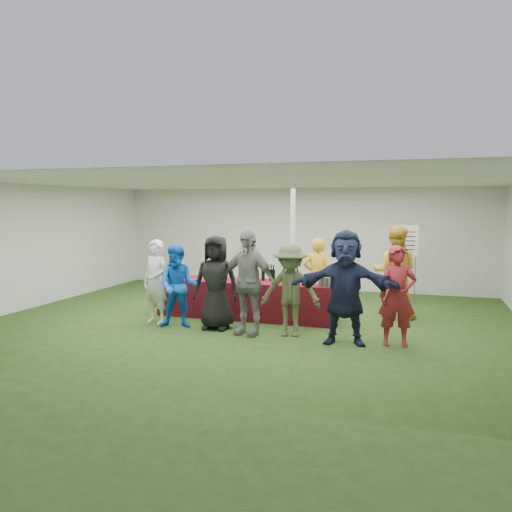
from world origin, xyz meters
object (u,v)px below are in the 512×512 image
(customer_1, at_px, (178,286))
(customer_5, at_px, (345,287))
(staff_back, at_px, (395,272))
(customer_0, at_px, (156,282))
(customer_6, at_px, (397,296))
(serving_table, at_px, (247,299))
(wine_list_sign, at_px, (407,247))
(dump_bucket, at_px, (325,282))
(staff_pourer, at_px, (317,277))
(customer_2, at_px, (216,282))
(customer_3, at_px, (247,282))
(customer_4, at_px, (290,290))

(customer_1, height_order, customer_5, customer_5)
(staff_back, bearing_deg, customer_0, 25.32)
(customer_0, relative_size, customer_6, 0.99)
(serving_table, relative_size, wine_list_sign, 2.00)
(dump_bucket, height_order, staff_back, staff_back)
(wine_list_sign, height_order, customer_0, wine_list_sign)
(staff_pourer, bearing_deg, customer_5, 105.43)
(customer_0, bearing_deg, staff_pourer, 47.09)
(customer_2, bearing_deg, serving_table, 73.54)
(dump_bucket, distance_m, staff_pourer, 0.94)
(staff_pourer, distance_m, customer_5, 2.12)
(customer_2, distance_m, customer_3, 0.70)
(customer_2, height_order, customer_6, customer_2)
(staff_pourer, distance_m, customer_2, 2.28)
(staff_pourer, bearing_deg, staff_back, -178.24)
(wine_list_sign, distance_m, staff_back, 1.55)
(staff_back, relative_size, customer_6, 1.14)
(serving_table, height_order, customer_1, customer_1)
(staff_back, bearing_deg, customer_3, 43.10)
(serving_table, relative_size, dump_bucket, 13.67)
(customer_6, bearing_deg, customer_2, 166.03)
(customer_0, xyz_separation_m, customer_6, (4.42, -0.16, 0.01))
(serving_table, distance_m, dump_bucket, 1.70)
(customer_0, distance_m, customer_3, 1.93)
(staff_pourer, xyz_separation_m, customer_4, (-0.13, -1.75, 0.00))
(customer_0, bearing_deg, customer_5, 11.75)
(dump_bucket, xyz_separation_m, customer_0, (-3.10, -0.78, -0.04))
(staff_back, xyz_separation_m, customer_1, (-3.75, -2.04, -0.15))
(staff_back, bearing_deg, dump_bucket, 44.91)
(customer_3, bearing_deg, customer_5, 9.67)
(customer_0, relative_size, customer_3, 0.87)
(serving_table, bearing_deg, staff_back, 17.96)
(staff_pourer, xyz_separation_m, customer_3, (-0.87, -1.87, 0.12))
(serving_table, height_order, customer_5, customer_5)
(dump_bucket, bearing_deg, staff_back, 43.57)
(staff_pourer, relative_size, customer_6, 0.98)
(customer_1, xyz_separation_m, customer_6, (3.88, -0.02, 0.04))
(serving_table, xyz_separation_m, customer_2, (-0.23, -1.02, 0.48))
(serving_table, relative_size, customer_5, 1.93)
(customer_3, height_order, customer_6, customer_3)
(customer_1, bearing_deg, serving_table, 36.08)
(customer_1, bearing_deg, staff_back, 14.34)
(customer_1, relative_size, customer_5, 0.83)
(customer_5, bearing_deg, customer_0, 170.03)
(staff_back, distance_m, customer_4, 2.59)
(staff_back, xyz_separation_m, customer_4, (-1.64, -2.00, -0.13))
(dump_bucket, bearing_deg, customer_6, -35.26)
(wine_list_sign, xyz_separation_m, staff_pourer, (-1.70, -1.74, -0.52))
(customer_4, bearing_deg, staff_back, 42.99)
(customer_0, xyz_separation_m, customer_3, (1.91, -0.21, 0.12))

